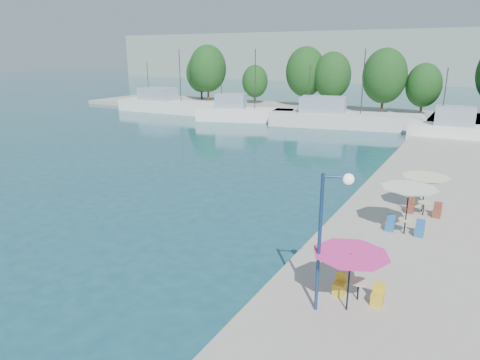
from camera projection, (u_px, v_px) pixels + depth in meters
The scene contains 20 objects.
quay_far at pixel (332, 113), 66.58m from camera, with size 90.00×16.00×0.60m, color #9F9990.
hill_west at pixel (355, 56), 152.31m from camera, with size 180.00×40.00×16.00m, color gray.
trawler_01 at pixel (169, 105), 69.57m from camera, with size 18.65×5.33×10.20m.
trawler_02 at pixel (243, 113), 60.34m from camera, with size 14.06×7.53×10.20m.
trawler_03 at pixel (341, 118), 55.67m from camera, with size 19.80×8.79×10.20m.
trawler_04 at pixel (470, 133), 45.59m from camera, with size 13.15×4.00×10.20m.
tree_01 at pixel (201, 73), 82.02m from camera, with size 5.73×5.73×8.48m.
tree_02 at pixel (208, 69), 79.21m from camera, with size 6.85×6.85×10.15m.
tree_03 at pixel (255, 81), 75.21m from camera, with size 4.51×4.51×6.68m.
tree_04 at pixel (306, 72), 71.27m from camera, with size 6.59×6.59×9.75m.
tree_05 at pixel (332, 76), 68.99m from camera, with size 6.01×6.01×8.90m.
tree_06 at pixel (385, 76), 62.33m from camera, with size 6.37×6.37×9.43m.
tree_07 at pixel (424, 85), 60.93m from camera, with size 4.97×4.97×7.35m.
umbrella_pink at pixel (350, 260), 14.54m from camera, with size 2.64×2.64×2.18m.
umbrella_white at pixel (409, 192), 20.80m from camera, with size 2.72×2.72×2.43m.
umbrella_cream at pixel (426, 181), 23.86m from camera, with size 2.60×2.60×2.09m.
cafe_table_01 at pixel (358, 293), 15.64m from camera, with size 1.82×0.70×0.76m.
cafe_table_02 at pixel (404, 228), 21.37m from camera, with size 1.82×0.70×0.76m.
cafe_table_03 at pixel (423, 210), 23.81m from camera, with size 1.82×0.70×0.76m.
street_lamp at pixel (331, 218), 14.06m from camera, with size 1.00×0.50×5.03m.
Camera 1 is at (12.44, 1.82, 9.31)m, focal length 32.00 mm.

